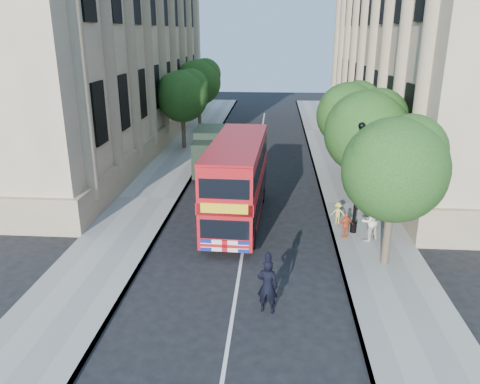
% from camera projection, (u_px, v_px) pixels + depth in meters
% --- Properties ---
extents(ground, '(120.00, 120.00, 0.00)m').
position_uv_depth(ground, '(235.00, 299.00, 16.52)').
color(ground, black).
rests_on(ground, ground).
extents(pavement_right, '(3.50, 80.00, 0.12)m').
position_uv_depth(pavement_right, '(356.00, 204.00, 25.52)').
color(pavement_right, gray).
rests_on(pavement_right, ground).
extents(pavement_left, '(3.50, 80.00, 0.12)m').
position_uv_depth(pavement_left, '(149.00, 198.00, 26.34)').
color(pavement_left, gray).
rests_on(pavement_left, ground).
extents(building_right, '(12.00, 38.00, 18.00)m').
position_uv_depth(building_right, '(444.00, 31.00, 35.24)').
color(building_right, tan).
rests_on(building_right, ground).
extents(building_left, '(12.00, 38.00, 18.00)m').
position_uv_depth(building_left, '(88.00, 31.00, 37.21)').
color(building_left, tan).
rests_on(building_left, ground).
extents(tree_right_near, '(4.00, 4.00, 6.08)m').
position_uv_depth(tree_right_near, '(396.00, 164.00, 17.58)').
color(tree_right_near, '#473828').
rests_on(tree_right_near, ground).
extents(tree_right_mid, '(4.20, 4.20, 6.37)m').
position_uv_depth(tree_right_mid, '(368.00, 128.00, 23.18)').
color(tree_right_mid, '#473828').
rests_on(tree_right_mid, ground).
extents(tree_right_far, '(4.00, 4.00, 6.15)m').
position_uv_depth(tree_right_far, '(350.00, 111.00, 28.88)').
color(tree_right_far, '#473828').
rests_on(tree_right_far, ground).
extents(tree_left_far, '(4.00, 4.00, 6.30)m').
position_uv_depth(tree_left_far, '(183.00, 93.00, 36.28)').
color(tree_left_far, '#473828').
rests_on(tree_left_far, ground).
extents(tree_left_back, '(4.20, 4.20, 6.65)m').
position_uv_depth(tree_left_back, '(199.00, 80.00, 43.74)').
color(tree_left_back, '#473828').
rests_on(tree_left_back, ground).
extents(lamp_post, '(0.32, 0.32, 5.16)m').
position_uv_depth(lamp_post, '(357.00, 183.00, 21.00)').
color(lamp_post, black).
rests_on(lamp_post, pavement_right).
extents(double_decker_bus, '(2.65, 8.76, 4.00)m').
position_uv_depth(double_decker_bus, '(237.00, 179.00, 22.64)').
color(double_decker_bus, '#A90B11').
rests_on(double_decker_bus, ground).
extents(box_van, '(2.39, 5.21, 2.91)m').
position_uv_depth(box_van, '(211.00, 153.00, 30.73)').
color(box_van, black).
rests_on(box_van, ground).
extents(police_constable, '(0.79, 0.60, 1.94)m').
position_uv_depth(police_constable, '(268.00, 286.00, 15.50)').
color(police_constable, black).
rests_on(police_constable, ground).
extents(woman_pedestrian, '(1.14, 1.07, 1.85)m').
position_uv_depth(woman_pedestrian, '(369.00, 221.00, 20.66)').
color(woman_pedestrian, silver).
rests_on(woman_pedestrian, pavement_right).
extents(child_a, '(0.77, 0.54, 1.21)m').
position_uv_depth(child_a, '(346.00, 225.00, 21.01)').
color(child_a, '#D55225').
rests_on(child_a, pavement_right).
extents(child_b, '(0.73, 0.46, 1.07)m').
position_uv_depth(child_b, '(338.00, 213.00, 22.63)').
color(child_b, gold).
rests_on(child_b, pavement_right).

